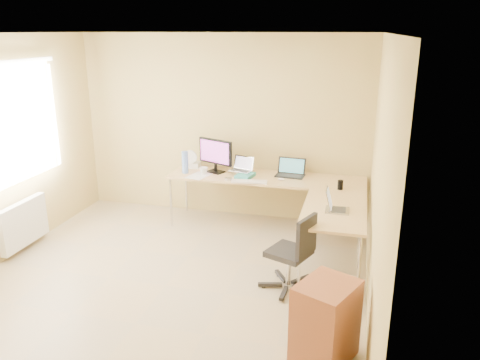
% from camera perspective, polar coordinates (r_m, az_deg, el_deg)
% --- Properties ---
extents(floor, '(4.50, 4.50, 0.00)m').
position_cam_1_polar(floor, '(5.32, -8.92, -12.37)').
color(floor, tan).
rests_on(floor, ground).
extents(ceiling, '(4.50, 4.50, 0.00)m').
position_cam_1_polar(ceiling, '(4.62, -10.49, 16.88)').
color(ceiling, white).
rests_on(ceiling, ground).
extents(wall_back, '(4.50, 0.00, 4.50)m').
position_cam_1_polar(wall_back, '(6.86, -2.09, 6.34)').
color(wall_back, tan).
rests_on(wall_back, ground).
extents(wall_right, '(0.00, 4.50, 4.50)m').
position_cam_1_polar(wall_right, '(4.42, 16.17, -0.71)').
color(wall_right, tan).
rests_on(wall_right, ground).
extents(desk_main, '(2.65, 0.70, 0.73)m').
position_cam_1_polar(desk_main, '(6.57, 3.10, -2.65)').
color(desk_main, tan).
rests_on(desk_main, ground).
extents(desk_return, '(0.70, 1.30, 0.73)m').
position_cam_1_polar(desk_return, '(5.55, 11.02, -6.92)').
color(desk_return, tan).
rests_on(desk_return, ground).
extents(monitor, '(0.58, 0.38, 0.47)m').
position_cam_1_polar(monitor, '(6.60, -2.95, 2.92)').
color(monitor, black).
rests_on(monitor, desk_main).
extents(book_stack, '(0.25, 0.31, 0.05)m').
position_cam_1_polar(book_stack, '(6.42, 0.62, 0.53)').
color(book_stack, teal).
rests_on(book_stack, desk_main).
extents(laptop_center, '(0.36, 0.31, 0.19)m').
position_cam_1_polar(laptop_center, '(6.52, 0.13, 1.90)').
color(laptop_center, silver).
rests_on(laptop_center, desk_main).
extents(laptop_black, '(0.40, 0.31, 0.24)m').
position_cam_1_polar(laptop_black, '(6.48, 6.03, 1.48)').
color(laptop_black, black).
rests_on(laptop_black, desk_main).
extents(keyboard, '(0.48, 0.19, 0.02)m').
position_cam_1_polar(keyboard, '(6.21, 1.10, -0.19)').
color(keyboard, silver).
rests_on(keyboard, desk_main).
extents(mouse, '(0.10, 0.08, 0.03)m').
position_cam_1_polar(mouse, '(6.31, 4.93, 0.10)').
color(mouse, silver).
rests_on(mouse, desk_main).
extents(mug, '(0.13, 0.13, 0.11)m').
position_cam_1_polar(mug, '(6.54, -4.37, 1.08)').
color(mug, silver).
rests_on(mug, desk_main).
extents(cd_stack, '(0.13, 0.13, 0.03)m').
position_cam_1_polar(cd_stack, '(6.32, -1.40, 0.14)').
color(cd_stack, silver).
rests_on(cd_stack, desk_main).
extents(water_bottle, '(0.09, 0.09, 0.31)m').
position_cam_1_polar(water_bottle, '(6.62, -6.60, 2.12)').
color(water_bottle, '#6089D6').
rests_on(water_bottle, desk_main).
extents(papers, '(0.31, 0.38, 0.01)m').
position_cam_1_polar(papers, '(6.50, -4.95, 0.51)').
color(papers, silver).
rests_on(papers, desk_main).
extents(white_box, '(0.22, 0.16, 0.08)m').
position_cam_1_polar(white_box, '(6.92, -5.70, 1.85)').
color(white_box, silver).
rests_on(white_box, desk_main).
extents(desk_fan, '(0.21, 0.21, 0.25)m').
position_cam_1_polar(desk_fan, '(6.86, -5.85, 2.42)').
color(desk_fan, white).
rests_on(desk_fan, desk_main).
extents(black_cup, '(0.09, 0.09, 0.12)m').
position_cam_1_polar(black_cup, '(6.05, 11.91, -0.58)').
color(black_cup, black).
rests_on(black_cup, desk_main).
extents(laptop_return, '(0.31, 0.24, 0.20)m').
position_cam_1_polar(laptop_return, '(5.32, 11.63, -2.62)').
color(laptop_return, '#A1A3B4').
rests_on(laptop_return, desk_return).
extents(office_chair, '(0.67, 0.67, 0.86)m').
position_cam_1_polar(office_chair, '(5.01, 5.89, -7.71)').
color(office_chair, black).
rests_on(office_chair, ground).
extents(cabinet, '(0.57, 0.62, 0.69)m').
position_cam_1_polar(cabinet, '(4.10, 10.19, -16.37)').
color(cabinet, '#9C5629').
rests_on(cabinet, ground).
extents(radiator, '(0.09, 0.80, 0.55)m').
position_cam_1_polar(radiator, '(6.47, -24.48, -4.76)').
color(radiator, white).
rests_on(radiator, ground).
extents(window, '(0.10, 1.80, 1.40)m').
position_cam_1_polar(window, '(6.17, -26.02, 5.67)').
color(window, white).
rests_on(window, wall_left).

